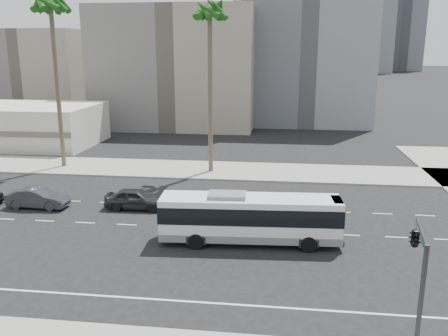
% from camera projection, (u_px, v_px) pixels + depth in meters
% --- Properties ---
extents(ground, '(700.00, 700.00, 0.00)m').
position_uv_depth(ground, '(213.00, 229.00, 31.69)').
color(ground, black).
rests_on(ground, ground).
extents(sidewalk_north, '(120.00, 7.00, 0.15)m').
position_uv_depth(sidewalk_north, '(236.00, 171.00, 46.59)').
color(sidewalk_north, gray).
rests_on(sidewalk_north, ground).
extents(commercial_low, '(22.00, 12.16, 5.00)m').
position_uv_depth(commercial_low, '(10.00, 125.00, 59.70)').
color(commercial_low, beige).
rests_on(commercial_low, ground).
extents(midrise_beige_west, '(24.00, 18.00, 18.00)m').
position_uv_depth(midrise_beige_west, '(179.00, 68.00, 74.23)').
color(midrise_beige_west, slate).
rests_on(midrise_beige_west, ground).
extents(midrise_gray_center, '(20.00, 20.00, 26.00)m').
position_uv_depth(midrise_gray_center, '(306.00, 42.00, 77.57)').
color(midrise_gray_center, slate).
rests_on(midrise_gray_center, ground).
extents(midrise_beige_far, '(18.00, 16.00, 15.00)m').
position_uv_depth(midrise_beige_far, '(41.00, 75.00, 82.54)').
color(midrise_beige_far, slate).
rests_on(midrise_beige_far, ground).
extents(civic_tower, '(42.00, 42.00, 129.00)m').
position_uv_depth(civic_tower, '(275.00, 0.00, 262.95)').
color(civic_tower, '#BAB7A9').
rests_on(civic_tower, ground).
extents(highrise_right, '(26.00, 26.00, 70.00)m').
position_uv_depth(highrise_right, '(366.00, 3.00, 238.98)').
color(highrise_right, '#4A515A').
rests_on(highrise_right, ground).
extents(highrise_far, '(22.00, 22.00, 60.00)m').
position_uv_depth(highrise_far, '(402.00, 17.00, 266.05)').
color(highrise_far, '#4A515A').
rests_on(highrise_far, ground).
extents(city_bus, '(11.25, 3.14, 3.20)m').
position_uv_depth(city_bus, '(250.00, 217.00, 29.05)').
color(city_bus, silver).
rests_on(city_bus, ground).
extents(car_a, '(1.98, 4.68, 1.58)m').
position_uv_depth(car_a, '(136.00, 199.00, 35.54)').
color(car_a, '#242427').
rests_on(car_a, ground).
extents(car_b, '(1.77, 4.69, 1.53)m').
position_uv_depth(car_b, '(38.00, 198.00, 35.81)').
color(car_b, '#2E2E34').
rests_on(car_b, ground).
extents(traffic_signal, '(2.49, 3.35, 5.36)m').
position_uv_depth(traffic_signal, '(416.00, 241.00, 18.39)').
color(traffic_signal, '#262628').
rests_on(traffic_signal, ground).
extents(palm_near, '(4.84, 4.84, 16.32)m').
position_uv_depth(palm_near, '(210.00, 15.00, 42.75)').
color(palm_near, brown).
rests_on(palm_near, ground).
extents(palm_mid, '(5.60, 5.60, 17.27)m').
position_uv_depth(palm_mid, '(51.00, 9.00, 44.57)').
color(palm_mid, brown).
rests_on(palm_mid, ground).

